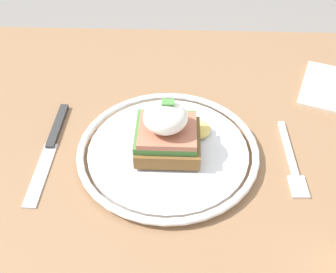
# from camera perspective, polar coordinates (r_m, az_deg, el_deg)

# --- Properties ---
(dining_table) EXTENTS (0.96, 0.66, 0.75)m
(dining_table) POSITION_cam_1_polar(r_m,az_deg,el_deg) (0.70, 3.35, -9.32)
(dining_table) COLOR #846042
(dining_table) RESTS_ON ground_plane
(plate) EXTENTS (0.25, 0.25, 0.02)m
(plate) POSITION_cam_1_polar(r_m,az_deg,el_deg) (0.58, -0.00, -1.96)
(plate) COLOR silver
(plate) RESTS_ON dining_table
(sandwich) EXTENTS (0.10, 0.10, 0.08)m
(sandwich) POSITION_cam_1_polar(r_m,az_deg,el_deg) (0.55, -0.11, 0.72)
(sandwich) COLOR brown
(sandwich) RESTS_ON plate
(fork) EXTENTS (0.02, 0.14, 0.00)m
(fork) POSITION_cam_1_polar(r_m,az_deg,el_deg) (0.60, 16.38, -3.25)
(fork) COLOR silver
(fork) RESTS_ON dining_table
(knife) EXTENTS (0.02, 0.20, 0.01)m
(knife) POSITION_cam_1_polar(r_m,az_deg,el_deg) (0.62, -15.48, -0.83)
(knife) COLOR #2D2D2D
(knife) RESTS_ON dining_table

